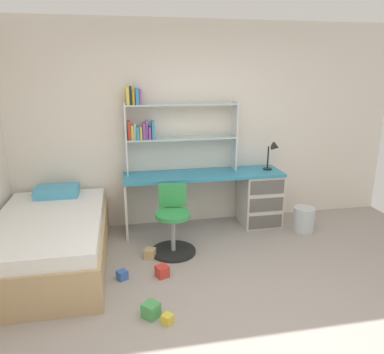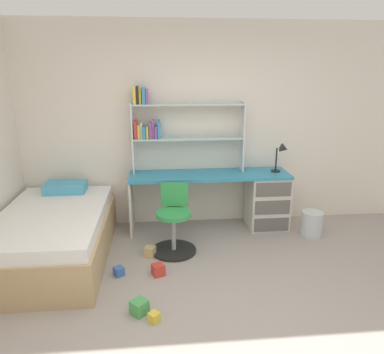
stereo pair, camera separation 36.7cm
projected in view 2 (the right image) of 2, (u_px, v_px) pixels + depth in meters
The scene contains 13 objects.
ground_plane at pixel (232, 331), 2.99m from camera, with size 5.66×5.62×0.02m, color #9E938C.
room_shell at pixel (96, 145), 3.64m from camera, with size 5.66×5.62×2.65m.
desk at pixel (251, 196), 4.87m from camera, with size 2.06×0.52×0.76m.
bookshelf_hutch at pixel (171, 124), 4.64m from camera, with size 1.43×0.22×1.10m.
desk_lamp at pixel (282, 153), 4.73m from camera, with size 0.20×0.16×0.38m.
swivel_chair at pixel (174, 226), 4.23m from camera, with size 0.52×0.52×0.78m.
bed_platform at pixel (54, 236), 4.05m from camera, with size 1.15×1.90×0.68m.
waste_bin at pixel (312, 224), 4.66m from camera, with size 0.27×0.27×0.32m, color silver.
toy_block_green_0 at pixel (139, 307), 3.17m from camera, with size 0.13×0.13×0.13m, color #479E51.
toy_block_yellow_1 at pixel (154, 317), 3.08m from camera, with size 0.08×0.08×0.08m, color gold.
toy_block_red_2 at pixel (158, 270), 3.78m from camera, with size 0.12×0.12×0.12m, color red.
toy_block_blue_3 at pixel (119, 271), 3.77m from camera, with size 0.09×0.09×0.09m, color #3860B7.
toy_block_natural_4 at pixel (150, 252), 4.16m from camera, with size 0.11×0.11×0.11m, color tan.
Camera 2 is at (-0.56, -2.48, 2.03)m, focal length 34.33 mm.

